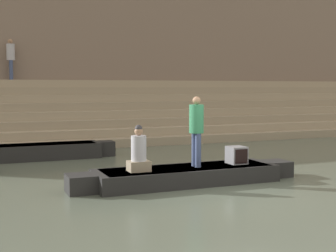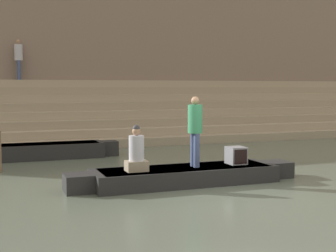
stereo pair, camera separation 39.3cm
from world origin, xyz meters
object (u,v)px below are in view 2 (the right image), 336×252
Objects in this scene: tv_set at (236,155)px; person_on_steps at (19,57)px; person_standing at (195,127)px; person_rowing at (136,153)px; moored_boat_shore at (45,151)px; rowboat_main at (185,175)px.

person_on_steps reaches higher than tv_set.
person_standing reaches higher than person_rowing.
person_rowing is 0.22× the size of moored_boat_shore.
person_standing is at bearing 1.98° from person_rowing.
tv_set is at bearing -0.89° from rowboat_main.
person_standing reaches higher than rowboat_main.
person_standing is 1.59m from person_rowing.
person_rowing is (-1.49, -0.07, -0.55)m from person_standing.
person_standing is at bearing 15.23° from person_on_steps.
person_rowing is at bearing 177.76° from tv_set.
moored_boat_shore is at bearing 2.56° from person_on_steps.
person_rowing is at bearing 8.19° from person_on_steps.
person_on_steps is at bearing 98.68° from person_rowing.
moored_boat_shore is at bearing 124.01° from tv_set.
tv_set is at bearing 5.71° from person_standing.
moored_boat_shore is at bearing 124.57° from person_standing.
person_on_steps is at bearing 107.40° from tv_set.
person_on_steps is (-3.44, 11.58, 2.28)m from person_standing.
person_rowing reaches higher than moored_boat_shore.
person_rowing is 5.60m from moored_boat_shore.
person_on_steps is at bearing 104.66° from rowboat_main.
person_on_steps is (-4.58, 11.56, 3.04)m from tv_set.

